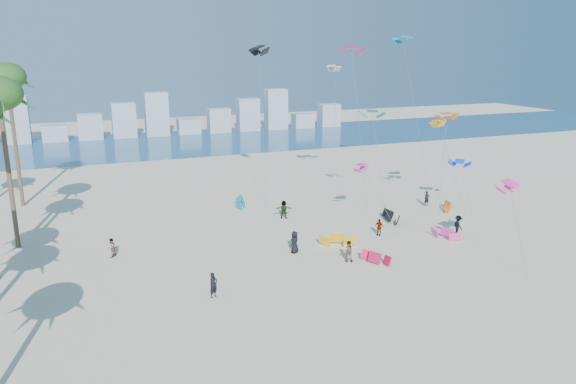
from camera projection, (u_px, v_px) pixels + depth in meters
name	position (u px, v px, depth m)	size (l,w,h in m)	color
ground	(338.00, 329.00, 33.75)	(220.00, 220.00, 0.00)	beige
ocean	(158.00, 144.00, 98.55)	(220.00, 220.00, 0.00)	navy
kitesurfer_near	(213.00, 285.00, 37.83)	(0.66, 0.43, 1.80)	black
kitesurfer_mid	(348.00, 251.00, 44.21)	(0.85, 0.66, 1.75)	gray
kitesurfers_far	(329.00, 224.00, 51.05)	(33.89, 11.73, 1.91)	black
grounded_kites	(362.00, 224.00, 52.35)	(21.66, 22.72, 1.03)	#D11441
flying_kites	(381.00, 89.00, 57.14)	(21.19, 30.76, 18.60)	#FF38A5
distant_skyline	(143.00, 120.00, 106.35)	(85.00, 3.00, 8.40)	#9EADBF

